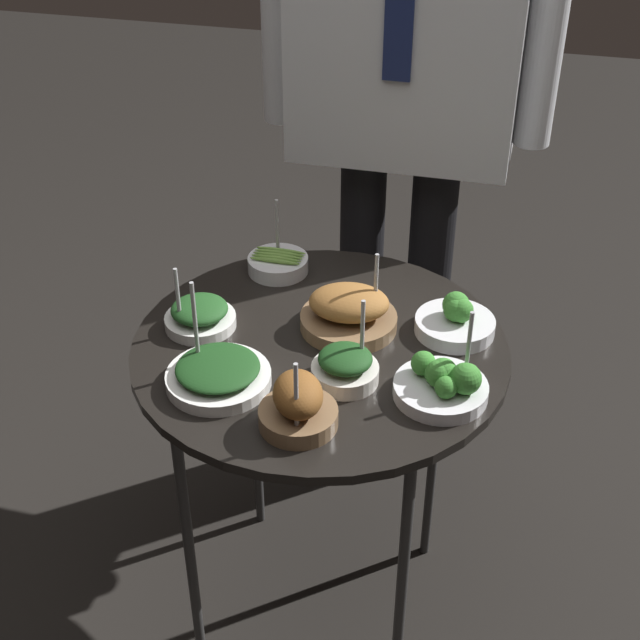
% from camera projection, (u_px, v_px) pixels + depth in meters
% --- Properties ---
extents(ground_plane, '(8.00, 8.00, 0.00)m').
position_uv_depth(ground_plane, '(320.00, 601.00, 1.92)').
color(ground_plane, black).
extents(serving_cart, '(0.65, 0.65, 0.69)m').
position_uv_depth(serving_cart, '(320.00, 367.00, 1.57)').
color(serving_cart, black).
rests_on(serving_cart, ground_plane).
extents(bowl_spinach_near_rim, '(0.13, 0.13, 0.13)m').
position_uv_depth(bowl_spinach_near_rim, '(199.00, 316.00, 1.57)').
color(bowl_spinach_near_rim, white).
rests_on(bowl_spinach_near_rim, serving_cart).
extents(bowl_spinach_far_rim, '(0.11, 0.11, 0.15)m').
position_uv_depth(bowl_spinach_far_rim, '(345.00, 367.00, 1.44)').
color(bowl_spinach_far_rim, silver).
rests_on(bowl_spinach_far_rim, serving_cart).
extents(bowl_roast_mid_right, '(0.17, 0.17, 0.14)m').
position_uv_depth(bowl_roast_mid_right, '(349.00, 312.00, 1.56)').
color(bowl_roast_mid_right, brown).
rests_on(bowl_roast_mid_right, serving_cart).
extents(bowl_asparagus_back_right, '(0.12, 0.12, 0.14)m').
position_uv_depth(bowl_asparagus_back_right, '(278.00, 263.00, 1.73)').
color(bowl_asparagus_back_right, silver).
rests_on(bowl_asparagus_back_right, serving_cart).
extents(bowl_broccoli_front_right, '(0.15, 0.15, 0.15)m').
position_uv_depth(bowl_broccoli_front_right, '(443.00, 383.00, 1.41)').
color(bowl_broccoli_front_right, silver).
rests_on(bowl_broccoli_front_right, serving_cart).
extents(bowl_spinach_mid_left, '(0.17, 0.17, 0.17)m').
position_uv_depth(bowl_spinach_mid_left, '(218.00, 374.00, 1.44)').
color(bowl_spinach_mid_left, white).
rests_on(bowl_spinach_mid_left, serving_cart).
extents(bowl_broccoli_back_left, '(0.14, 0.14, 0.07)m').
position_uv_depth(bowl_broccoli_back_left, '(456.00, 320.00, 1.56)').
color(bowl_broccoli_back_left, silver).
rests_on(bowl_broccoli_back_left, serving_cart).
extents(bowl_roast_center, '(0.12, 0.12, 0.14)m').
position_uv_depth(bowl_roast_center, '(298.00, 405.00, 1.34)').
color(bowl_roast_center, brown).
rests_on(bowl_roast_center, serving_cart).
extents(waiter_figure, '(0.61, 0.23, 1.64)m').
position_uv_depth(waiter_figure, '(407.00, 46.00, 1.77)').
color(waiter_figure, black).
rests_on(waiter_figure, ground_plane).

